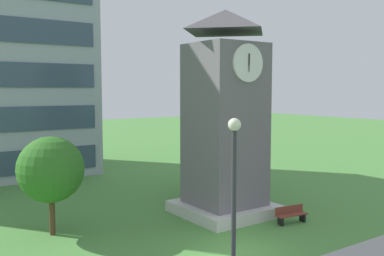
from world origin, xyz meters
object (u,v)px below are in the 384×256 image
at_px(street_lamp, 234,203).
at_px(tree_by_building, 51,170).
at_px(tree_near_tower, 219,142).
at_px(clock_tower, 225,124).
at_px(park_bench, 291,214).

xyz_separation_m(street_lamp, tree_by_building, (-1.68, 11.39, -0.64)).
bearing_deg(tree_by_building, tree_near_tower, 11.23).
distance_m(clock_tower, street_lamp, 11.98).
xyz_separation_m(clock_tower, tree_near_tower, (2.97, 4.34, -1.62)).
xyz_separation_m(clock_tower, street_lamp, (-7.30, -9.42, -1.25)).
distance_m(park_bench, street_lamp, 11.46).
relative_size(street_lamp, tree_by_building, 1.30).
distance_m(clock_tower, park_bench, 5.91).
distance_m(street_lamp, tree_near_tower, 17.17).
relative_size(street_lamp, tree_near_tower, 1.20).
bearing_deg(tree_near_tower, tree_by_building, -168.77).
bearing_deg(tree_near_tower, clock_tower, -124.37).
bearing_deg(street_lamp, clock_tower, 52.25).
relative_size(park_bench, tree_near_tower, 0.36).
distance_m(tree_near_tower, tree_by_building, 12.18).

